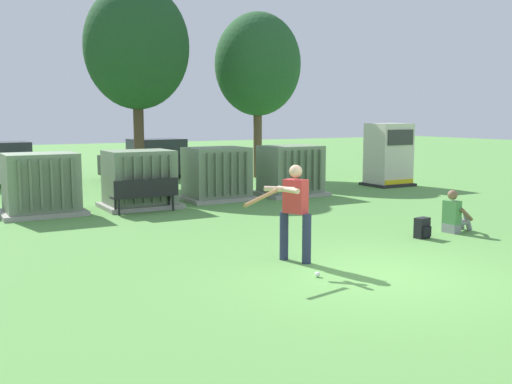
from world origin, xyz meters
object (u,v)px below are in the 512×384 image
at_px(transformer_mid_west, 139,180).
at_px(sports_ball, 318,274).
at_px(backpack, 422,228).
at_px(transformer_west, 41,185).
at_px(generator_enclosure, 388,155).
at_px(parked_car_left_of_center, 154,160).
at_px(transformer_east, 291,171).
at_px(transformer_mid_east, 217,174).
at_px(batter, 294,208).
at_px(seated_spectator, 454,216).
at_px(park_bench, 145,193).

distance_m(transformer_mid_west, sports_ball, 8.56).
relative_size(sports_ball, backpack, 0.20).
xyz_separation_m(transformer_west, generator_enclosure, (12.39, 0.54, 0.35)).
relative_size(sports_ball, parked_car_left_of_center, 0.02).
xyz_separation_m(transformer_east, sports_ball, (-5.02, -8.64, -0.74)).
xyz_separation_m(transformer_mid_east, backpack, (1.29, -7.40, -0.57)).
xyz_separation_m(transformer_mid_west, parked_car_left_of_center, (3.14, 7.46, -0.04)).
distance_m(batter, sports_ball, 1.41).
bearing_deg(sports_ball, parked_car_left_of_center, 79.29).
height_order(transformer_mid_west, transformer_mid_east, same).
bearing_deg(backpack, sports_ball, -158.85).
distance_m(transformer_mid_east, backpack, 7.53).
xyz_separation_m(transformer_west, seated_spectator, (7.61, -7.01, -0.41)).
bearing_deg(seated_spectator, parked_car_left_of_center, 97.24).
bearing_deg(transformer_mid_east, transformer_west, -177.22).
distance_m(transformer_west, backpack, 9.68).
relative_size(transformer_mid_west, seated_spectator, 2.18).
distance_m(transformer_mid_west, backpack, 8.08).
height_order(batter, seated_spectator, batter).
bearing_deg(parked_car_left_of_center, seated_spectator, -82.76).
relative_size(park_bench, seated_spectator, 1.88).
height_order(generator_enclosure, sports_ball, generator_enclosure).
xyz_separation_m(transformer_mid_east, seated_spectator, (2.40, -7.26, -0.41)).
relative_size(transformer_east, batter, 1.21).
distance_m(transformer_mid_east, batter, 8.13).
distance_m(transformer_mid_west, transformer_mid_east, 2.59).
relative_size(transformer_east, parked_car_left_of_center, 0.49).
distance_m(transformer_west, transformer_mid_east, 5.22).
height_order(transformer_west, transformer_east, same).
height_order(batter, sports_ball, batter).
xyz_separation_m(transformer_mid_east, transformer_east, (2.57, -0.21, 0.00)).
bearing_deg(seated_spectator, sports_ball, -161.88).
relative_size(transformer_west, transformer_east, 1.00).
distance_m(generator_enclosure, seated_spectator, 8.97).
xyz_separation_m(seated_spectator, parked_car_left_of_center, (-1.83, 14.40, 0.38)).
height_order(transformer_mid_west, sports_ball, transformer_mid_west).
height_order(transformer_west, park_bench, transformer_west).
relative_size(park_bench, sports_ball, 20.16).
relative_size(transformer_mid_west, transformer_east, 1.00).
distance_m(transformer_mid_west, batter, 7.50).
height_order(sports_ball, seated_spectator, seated_spectator).
bearing_deg(transformer_east, park_bench, -168.53).
relative_size(generator_enclosure, batter, 1.32).
distance_m(sports_ball, backpack, 4.02).
distance_m(transformer_west, generator_enclosure, 12.41).
relative_size(transformer_east, seated_spectator, 2.18).
bearing_deg(seated_spectator, backpack, -172.86).
xyz_separation_m(transformer_mid_east, park_bench, (-2.73, -1.29, -0.25)).
height_order(transformer_mid_west, seated_spectator, transformer_mid_west).
distance_m(transformer_mid_east, generator_enclosure, 7.19).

